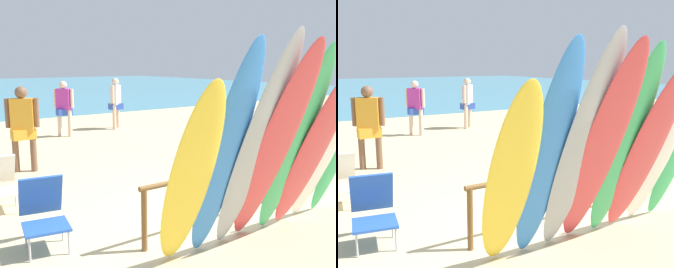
% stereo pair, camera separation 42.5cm
% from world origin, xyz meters
% --- Properties ---
extents(ground, '(60.00, 60.00, 0.00)m').
position_xyz_m(ground, '(0.00, 14.00, 0.00)').
color(ground, '#D3BC8C').
extents(surfboard_rack, '(2.97, 0.07, 0.77)m').
position_xyz_m(surfboard_rack, '(0.00, 0.00, 0.60)').
color(surfboard_rack, brown).
rests_on(surfboard_rack, ground).
extents(surfboard_yellow_0, '(0.58, 0.92, 2.02)m').
position_xyz_m(surfboard_yellow_0, '(-1.32, -0.71, 1.01)').
color(surfboard_yellow_0, yellow).
rests_on(surfboard_yellow_0, ground).
extents(surfboard_blue_1, '(0.51, 0.92, 2.39)m').
position_xyz_m(surfboard_blue_1, '(-0.91, -0.74, 1.20)').
color(surfboard_blue_1, '#337AD1').
rests_on(surfboard_blue_1, ground).
extents(surfboard_grey_2, '(0.62, 1.04, 2.47)m').
position_xyz_m(surfboard_grey_2, '(-0.51, -0.79, 1.24)').
color(surfboard_grey_2, '#999EA3').
rests_on(surfboard_grey_2, ground).
extents(surfboard_red_3, '(0.60, 1.17, 2.39)m').
position_xyz_m(surfboard_red_3, '(-0.23, -0.80, 1.20)').
color(surfboard_red_3, '#D13D42').
rests_on(surfboard_red_3, ground).
extents(surfboard_green_4, '(0.53, 1.00, 2.37)m').
position_xyz_m(surfboard_green_4, '(0.17, -0.77, 1.18)').
color(surfboard_green_4, '#38B266').
rests_on(surfboard_green_4, ground).
extents(surfboard_red_5, '(0.59, 1.04, 2.14)m').
position_xyz_m(surfboard_red_5, '(0.50, -0.79, 1.07)').
color(surfboard_red_5, '#D13D42').
rests_on(surfboard_red_5, ground).
extents(surfboard_white_6, '(0.55, 0.90, 1.98)m').
position_xyz_m(surfboard_white_6, '(0.90, -0.69, 0.99)').
color(surfboard_white_6, white).
rests_on(surfboard_white_6, ground).
extents(beachgoer_midbeach, '(0.49, 0.44, 1.64)m').
position_xyz_m(beachgoer_midbeach, '(2.32, 7.79, 0.94)').
color(beachgoer_midbeach, beige).
rests_on(beachgoer_midbeach, ground).
extents(beachgoer_by_water, '(0.58, 0.38, 1.68)m').
position_xyz_m(beachgoer_by_water, '(-1.58, 4.22, 0.97)').
color(beachgoer_by_water, brown).
rests_on(beachgoer_by_water, ground).
extents(beachgoer_strolling, '(0.45, 0.47, 1.61)m').
position_xyz_m(beachgoer_strolling, '(0.45, 7.41, 0.93)').
color(beachgoer_strolling, beige).
rests_on(beachgoer_strolling, ground).
extents(beach_chair_red, '(0.61, 0.76, 0.82)m').
position_xyz_m(beach_chair_red, '(-2.32, 0.81, 0.43)').
color(beach_chair_red, '#B7B7BC').
rests_on(beach_chair_red, ground).
extents(beach_chair_blue, '(0.58, 0.80, 0.79)m').
position_xyz_m(beach_chair_blue, '(-2.46, 2.38, 0.42)').
color(beach_chair_blue, '#B7B7BC').
rests_on(beach_chair_blue, ground).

